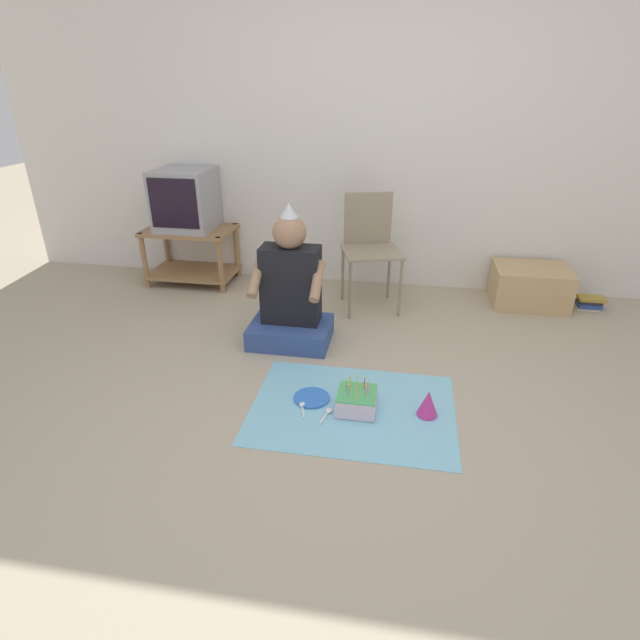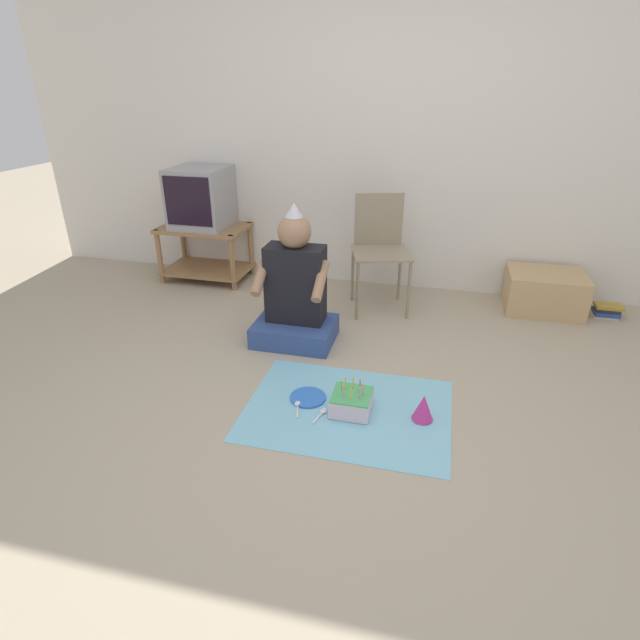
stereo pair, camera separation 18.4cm
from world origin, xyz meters
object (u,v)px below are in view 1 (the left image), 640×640
Objects in this scene: cardboard_box_stack at (530,286)px; person_seated at (290,295)px; tv at (186,199)px; book_pile at (589,303)px; folding_chair at (370,242)px; party_hat_blue at (428,403)px; paper_plate at (312,398)px; birthday_cake at (357,401)px.

person_seated is at bearing -151.57° from cardboard_box_stack.
tv is 2.87m from cardboard_box_stack.
person_seated is (-2.18, -0.91, 0.28)m from book_pile.
folding_chair is at bearing -8.42° from tv.
party_hat_blue reaches higher than paper_plate.
person_seated is 0.80m from paper_plate.
party_hat_blue is (2.00, -1.66, -0.64)m from tv.
book_pile is at bearing 22.76° from person_seated.
folding_chair reaches higher than book_pile.
tv is 0.52× the size of person_seated.
tv reaches higher than folding_chair.
folding_chair reaches higher than paper_plate.
tv is at bearing 179.48° from book_pile.
folding_chair is 4.26× the size of book_pile.
person_seated is (-0.46, -0.71, -0.18)m from folding_chair.
tv is 2.24m from paper_plate.
folding_chair is 1.55m from party_hat_blue.
tv reaches higher than paper_plate.
person_seated is (-1.72, -0.93, 0.18)m from cardboard_box_stack.
tv is 3.34m from book_pile.
cardboard_box_stack is at bearing 47.98° from paper_plate.
party_hat_blue is (0.38, 0.02, 0.02)m from birthday_cake.
person_seated is at bearing -122.86° from folding_chair.
tv is at bearing 179.75° from cardboard_box_stack.
paper_plate is (0.27, -0.68, -0.32)m from person_seated.
birthday_cake is at bearing -87.32° from folding_chair.
book_pile is (1.72, 0.20, -0.46)m from folding_chair.
cardboard_box_stack is 2.66× the size of birthday_cake.
birthday_cake is 1.04× the size of paper_plate.
birthday_cake reaches higher than party_hat_blue.
cardboard_box_stack is (1.26, 0.22, -0.36)m from folding_chair.
birthday_cake is at bearing -11.94° from paper_plate.
folding_chair reaches higher than cardboard_box_stack.
person_seated is 0.94m from birthday_cake.
paper_plate is at bearing -97.81° from folding_chair.
tv reaches higher than party_hat_blue.
tv reaches higher than book_pile.
cardboard_box_stack is at bearing -0.25° from tv.
party_hat_blue is (-1.27, -1.63, 0.03)m from book_pile.
cardboard_box_stack is at bearing 9.85° from folding_chair.
tv is at bearing 130.19° from paper_plate.
tv reaches higher than cardboard_box_stack.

